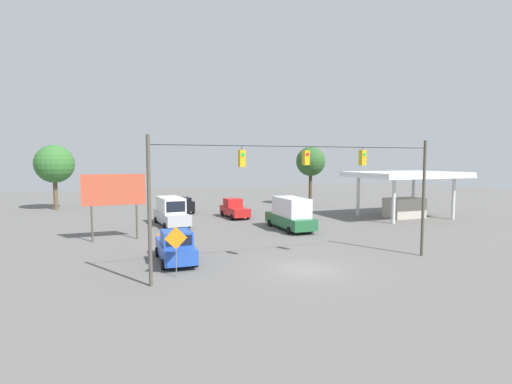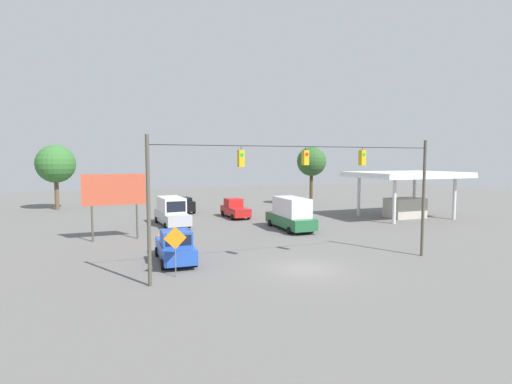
% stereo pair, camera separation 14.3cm
% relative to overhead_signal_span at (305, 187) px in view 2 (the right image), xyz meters
% --- Properties ---
extents(ground_plane, '(140.00, 140.00, 0.00)m').
position_rel_overhead_signal_span_xyz_m(ground_plane, '(0.01, 0.15, -4.92)').
color(ground_plane, '#605E5B').
extents(overhead_signal_span, '(18.24, 0.38, 7.83)m').
position_rel_overhead_signal_span_xyz_m(overhead_signal_span, '(0.00, 0.00, 0.00)').
color(overhead_signal_span, '#4C473D').
rests_on(overhead_signal_span, ground_plane).
extents(box_truck_green_oncoming_far, '(2.54, 6.88, 3.03)m').
position_rel_overhead_signal_span_xyz_m(box_truck_green_oncoming_far, '(-5.16, -12.40, -3.43)').
color(box_truck_green_oncoming_far, '#236038').
rests_on(box_truck_green_oncoming_far, ground_plane).
extents(sedan_black_withflow_deep, '(2.28, 4.37, 1.88)m').
position_rel_overhead_signal_span_xyz_m(sedan_black_withflow_deep, '(1.91, -27.90, -3.93)').
color(sedan_black_withflow_deep, black).
rests_on(sedan_black_withflow_deep, ground_plane).
extents(pickup_truck_red_oncoming_deep, '(2.23, 5.21, 2.12)m').
position_rel_overhead_signal_span_xyz_m(pickup_truck_red_oncoming_deep, '(-2.71, -21.72, -3.94)').
color(pickup_truck_red_oncoming_deep, red).
rests_on(pickup_truck_red_oncoming_deep, ground_plane).
extents(pickup_truck_blue_parked_shoulder, '(2.29, 5.38, 2.12)m').
position_rel_overhead_signal_span_xyz_m(pickup_truck_blue_parked_shoulder, '(6.96, -4.40, -3.94)').
color(pickup_truck_blue_parked_shoulder, '#234CB2').
rests_on(pickup_truck_blue_parked_shoulder, ground_plane).
extents(box_truck_silver_withflow_far, '(2.83, 6.73, 2.79)m').
position_rel_overhead_signal_span_xyz_m(box_truck_silver_withflow_far, '(4.82, -19.00, -3.53)').
color(box_truck_silver_withflow_far, '#A8AAB2').
rests_on(box_truck_silver_withflow_far, ground_plane).
extents(traffic_cone_nearest, '(0.39, 0.39, 0.60)m').
position_rel_overhead_signal_span_xyz_m(traffic_cone_nearest, '(6.79, -3.61, -4.62)').
color(traffic_cone_nearest, orange).
rests_on(traffic_cone_nearest, ground_plane).
extents(traffic_cone_second, '(0.39, 0.39, 0.60)m').
position_rel_overhead_signal_span_xyz_m(traffic_cone_second, '(6.90, -5.89, -4.62)').
color(traffic_cone_second, orange).
rests_on(traffic_cone_second, ground_plane).
extents(traffic_cone_third, '(0.39, 0.39, 0.60)m').
position_rel_overhead_signal_span_xyz_m(traffic_cone_third, '(6.82, -7.80, -4.62)').
color(traffic_cone_third, orange).
rests_on(traffic_cone_third, ground_plane).
extents(traffic_cone_fourth, '(0.39, 0.39, 0.60)m').
position_rel_overhead_signal_span_xyz_m(traffic_cone_fourth, '(6.97, -9.88, -4.62)').
color(traffic_cone_fourth, orange).
rests_on(traffic_cone_fourth, ground_plane).
extents(traffic_cone_fifth, '(0.39, 0.39, 0.60)m').
position_rel_overhead_signal_span_xyz_m(traffic_cone_fifth, '(7.06, -12.08, -4.62)').
color(traffic_cone_fifth, orange).
rests_on(traffic_cone_fifth, ground_plane).
extents(gas_station, '(11.72, 8.70, 5.15)m').
position_rel_overhead_signal_span_xyz_m(gas_station, '(-20.59, -14.70, -1.15)').
color(gas_station, silver).
rests_on(gas_station, ground_plane).
extents(roadside_billboard, '(4.91, 0.16, 5.39)m').
position_rel_overhead_signal_span_xyz_m(roadside_billboard, '(10.32, -13.14, -1.03)').
color(roadside_billboard, '#4C473D').
rests_on(roadside_billboard, ground_plane).
extents(work_zone_sign, '(1.27, 0.06, 2.84)m').
position_rel_overhead_signal_span_xyz_m(work_zone_sign, '(7.51, -1.11, -2.93)').
color(work_zone_sign, slate).
rests_on(work_zone_sign, ground_plane).
extents(tree_horizon_left, '(4.92, 4.92, 8.44)m').
position_rel_overhead_signal_span_xyz_m(tree_horizon_left, '(16.79, -36.86, 1.02)').
color(tree_horizon_left, brown).
rests_on(tree_horizon_left, ground_plane).
extents(tree_horizon_right, '(4.15, 4.15, 8.34)m').
position_rel_overhead_signal_span_xyz_m(tree_horizon_right, '(-16.71, -29.34, 1.29)').
color(tree_horizon_right, '#4C3823').
rests_on(tree_horizon_right, ground_plane).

